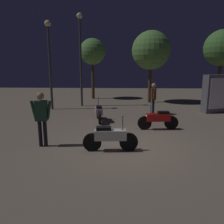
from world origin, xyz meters
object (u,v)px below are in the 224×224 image
(person_bystander_far, at_px, (153,96))
(streetlamp_far, at_px, (80,50))
(person_rider_beside, at_px, (41,114))
(streetlamp_near, at_px, (49,54))
(kiosk_billboard, at_px, (217,94))
(motorcycle_red_parked_right, at_px, (158,119))
(motorcycle_pink_parked_left, at_px, (99,112))
(motorcycle_white_foreground, at_px, (110,137))

(person_bystander_far, distance_m, streetlamp_far, 5.59)
(person_rider_beside, height_order, streetlamp_near, streetlamp_near)
(person_rider_beside, xyz_separation_m, streetlamp_near, (-1.72, 6.24, 2.18))
(kiosk_billboard, bearing_deg, motorcycle_red_parked_right, 24.79)
(motorcycle_red_parked_right, distance_m, streetlamp_far, 7.45)
(motorcycle_red_parked_right, bearing_deg, person_bystander_far, -99.14)
(motorcycle_pink_parked_left, bearing_deg, motorcycle_white_foreground, -179.03)
(motorcycle_red_parked_right, relative_size, person_rider_beside, 0.95)
(motorcycle_white_foreground, distance_m, motorcycle_pink_parked_left, 3.76)
(person_rider_beside, xyz_separation_m, streetlamp_far, (-0.13, 7.45, 2.54))
(person_rider_beside, relative_size, person_bystander_far, 1.04)
(motorcycle_white_foreground, xyz_separation_m, streetlamp_near, (-3.89, 6.54, 2.79))
(motorcycle_red_parked_right, height_order, person_rider_beside, person_rider_beside)
(motorcycle_white_foreground, relative_size, person_bystander_far, 0.99)
(streetlamp_near, distance_m, streetlamp_far, 2.03)
(streetlamp_near, height_order, kiosk_billboard, streetlamp_near)
(motorcycle_white_foreground, xyz_separation_m, person_bystander_far, (2.00, 5.29, 0.57))
(person_rider_beside, bearing_deg, kiosk_billboard, -57.09)
(motorcycle_red_parked_right, distance_m, person_bystander_far, 2.96)
(motorcycle_white_foreground, height_order, streetlamp_near, streetlamp_near)
(motorcycle_red_parked_right, height_order, streetlamp_near, streetlamp_near)
(person_rider_beside, relative_size, streetlamp_far, 0.30)
(motorcycle_white_foreground, height_order, motorcycle_pink_parked_left, same)
(motorcycle_white_foreground, xyz_separation_m, person_rider_beside, (-2.17, 0.30, 0.61))
(person_rider_beside, bearing_deg, streetlamp_far, -2.64)
(person_rider_beside, distance_m, person_bystander_far, 6.51)
(streetlamp_far, xyz_separation_m, kiosk_billboard, (7.91, -1.69, -2.53))
(motorcycle_red_parked_right, bearing_deg, motorcycle_pink_parked_left, -32.11)
(motorcycle_white_foreground, distance_m, motorcycle_red_parked_right, 3.01)
(motorcycle_pink_parked_left, bearing_deg, person_rider_beside, 146.75)
(person_rider_beside, bearing_deg, motorcycle_pink_parked_left, -26.40)
(kiosk_billboard, bearing_deg, person_rider_beside, 17.37)
(motorcycle_red_parked_right, relative_size, person_bystander_far, 0.99)
(person_rider_beside, bearing_deg, person_bystander_far, -43.49)
(person_rider_beside, bearing_deg, motorcycle_red_parked_right, -65.81)
(streetlamp_far, bearing_deg, streetlamp_near, -142.66)
(motorcycle_white_foreground, bearing_deg, streetlamp_near, 116.62)
(motorcycle_red_parked_right, distance_m, person_rider_beside, 4.54)
(streetlamp_near, distance_m, kiosk_billboard, 9.76)
(motorcycle_white_foreground, height_order, person_rider_beside, person_rider_beside)
(motorcycle_red_parked_right, relative_size, streetlamp_far, 0.29)
(motorcycle_white_foreground, relative_size, motorcycle_pink_parked_left, 1.01)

